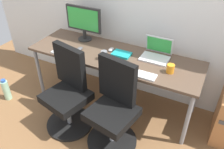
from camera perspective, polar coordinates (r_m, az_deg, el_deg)
The scene contains 14 objects.
ground_plane at distance 3.08m, azimuth 0.43°, elevation -6.66°, with size 5.28×5.28×0.00m, color brown.
desk at distance 2.69m, azimuth 0.49°, elevation 3.93°, with size 2.03×0.65×0.72m.
office_chair_left at distance 2.58m, azimuth -10.83°, elevation -4.58°, with size 0.54×0.54×0.94m.
office_chair_right at distance 2.35m, azimuth 0.43°, elevation -8.63°, with size 0.54×0.54×0.94m.
water_bottle_on_floor at distance 3.34m, azimuth -24.90°, elevation -3.47°, with size 0.09×0.09×0.31m.
desktop_monitor at distance 2.93m, azimuth -7.10°, elevation 13.11°, with size 0.48×0.18×0.43m.
open_laptop at distance 2.63m, azimuth 11.01°, elevation 5.30°, with size 0.31×0.27×0.22m.
keyboard_by_monitor at distance 2.72m, azimuth -11.53°, elevation 5.17°, with size 0.34×0.12×0.02m, color silver.
keyboard_by_laptop at distance 2.32m, azimuth 6.91°, elevation 0.13°, with size 0.34×0.12×0.02m, color silver.
mouse_by_monitor at distance 2.77m, azimuth -8.05°, elevation 6.39°, with size 0.06×0.10×0.03m, color #515156.
mouse_by_laptop at distance 2.73m, azimuth -0.22°, elevation 6.27°, with size 0.06×0.10×0.03m, color #B7B7B7.
coffee_mug at distance 2.40m, azimuth 14.37°, elevation 1.44°, with size 0.08×0.08×0.09m, color orange.
pen_cup at distance 2.54m, azimuth -2.01°, elevation 4.82°, with size 0.07×0.07×0.10m, color slate.
notebook at distance 2.64m, azimuth 2.39°, elevation 5.11°, with size 0.21×0.15×0.03m, color teal.
Camera 1 is at (1.03, -2.06, 2.04)m, focal length 36.65 mm.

